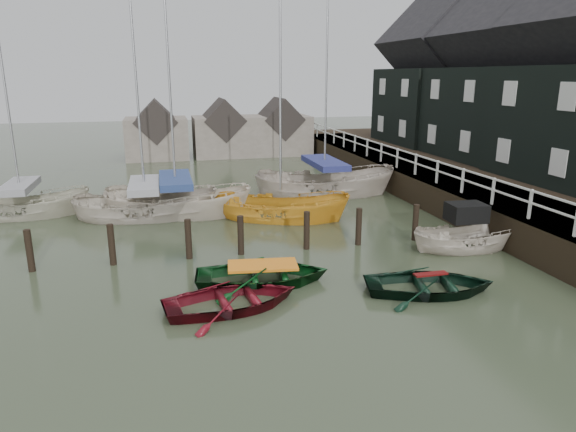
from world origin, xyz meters
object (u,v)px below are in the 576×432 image
object	(u,v)px
motorboat	(466,247)
sailboat_b	(177,213)
rowboat_dkgreen	(429,292)
sailboat_a	(146,216)
sailboat_e	(23,215)
rowboat_green	(263,283)
sailboat_d	(324,193)
rowboat_red	(233,308)
sailboat_c	(281,218)

from	to	relation	value
motorboat	sailboat_b	world-z (taller)	sailboat_b
motorboat	rowboat_dkgreen	bearing A→B (deg)	138.42
sailboat_b	rowboat_dkgreen	bearing A→B (deg)	-126.23
rowboat_dkgreen	sailboat_a	size ratio (longest dim) A/B	0.34
sailboat_e	rowboat_green	bearing A→B (deg)	-136.61
rowboat_dkgreen	sailboat_d	bearing A→B (deg)	9.03
sailboat_e	sailboat_b	bearing A→B (deg)	-99.44
sailboat_d	sailboat_e	size ratio (longest dim) A/B	1.30
sailboat_b	sailboat_d	world-z (taller)	sailboat_d
sailboat_b	sailboat_a	bearing A→B (deg)	120.84
sailboat_a	rowboat_green	bearing A→B (deg)	-151.07
rowboat_green	sailboat_b	bearing A→B (deg)	21.40
sailboat_d	rowboat_dkgreen	bearing A→B (deg)	-169.94
rowboat_red	sailboat_e	size ratio (longest dim) A/B	0.37
rowboat_dkgreen	sailboat_b	xyz separation A→B (m)	(-6.81, 10.62, 0.06)
motorboat	sailboat_d	world-z (taller)	sailboat_d
rowboat_green	sailboat_b	world-z (taller)	sailboat_b
rowboat_green	sailboat_c	size ratio (longest dim) A/B	0.38
motorboat	sailboat_b	bearing A→B (deg)	57.05
rowboat_dkgreen	sailboat_e	world-z (taller)	sailboat_e
rowboat_dkgreen	sailboat_e	distance (m)	18.07
rowboat_dkgreen	motorboat	size ratio (longest dim) A/B	0.88
motorboat	sailboat_c	bearing A→B (deg)	48.45
sailboat_a	sailboat_c	distance (m)	5.98
sailboat_c	motorboat	bearing A→B (deg)	-110.52
motorboat	sailboat_b	size ratio (longest dim) A/B	0.36
motorboat	sailboat_e	world-z (taller)	sailboat_e
rowboat_red	rowboat_green	size ratio (longest dim) A/B	0.92
rowboat_green	sailboat_a	world-z (taller)	sailboat_a
sailboat_b	sailboat_e	bearing A→B (deg)	99.70
motorboat	sailboat_d	xyz separation A→B (m)	(-2.27, 9.76, -0.04)
rowboat_red	sailboat_e	distance (m)	14.02
rowboat_dkgreen	motorboat	bearing A→B (deg)	-32.37
rowboat_red	sailboat_b	distance (m)	10.33
motorboat	sailboat_c	xyz separation A→B (m)	(-5.58, 5.67, -0.09)
rowboat_red	motorboat	world-z (taller)	motorboat
rowboat_red	sailboat_c	distance (m)	9.08
rowboat_red	sailboat_e	xyz separation A→B (m)	(-7.82, 11.63, 0.06)
rowboat_dkgreen	sailboat_c	world-z (taller)	sailboat_c
motorboat	sailboat_a	size ratio (longest dim) A/B	0.39
rowboat_green	motorboat	world-z (taller)	motorboat
sailboat_b	sailboat_d	size ratio (longest dim) A/B	0.93
sailboat_c	sailboat_d	distance (m)	5.27
sailboat_c	rowboat_green	bearing A→B (deg)	-172.48
rowboat_red	rowboat_dkgreen	bearing A→B (deg)	-101.17
rowboat_green	sailboat_c	distance (m)	7.30
sailboat_b	sailboat_c	bearing A→B (deg)	-91.35
sailboat_c	sailboat_d	xyz separation A→B (m)	(3.31, 4.09, 0.05)
sailboat_a	sailboat_d	bearing A→B (deg)	-68.37
sailboat_a	sailboat_e	size ratio (longest dim) A/B	1.10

